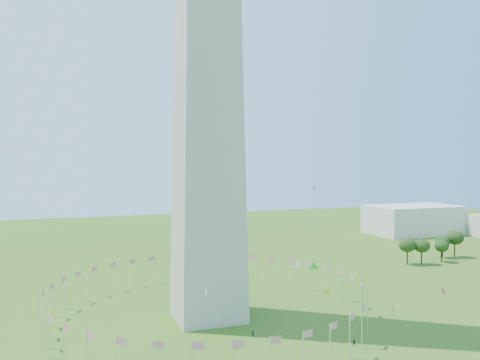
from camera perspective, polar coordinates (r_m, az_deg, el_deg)
name	(u,v)px	position (r m, az deg, el deg)	size (l,w,h in m)	color
flag_ring	(208,300)	(124.94, -3.93, -14.40)	(80.24, 80.24, 9.00)	silver
gov_building_east_a	(413,220)	(284.24, 20.39, -4.54)	(50.00, 30.00, 16.00)	beige
kites_aloft	(310,254)	(102.83, 8.52, -8.85)	(115.11, 66.78, 30.59)	green
tree_line_east	(450,248)	(213.65, 24.27, -7.55)	(53.74, 15.35, 11.20)	#294617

